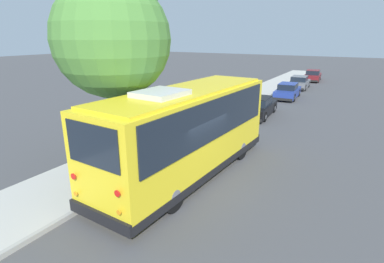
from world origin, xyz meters
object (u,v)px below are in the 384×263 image
Objects in this scene: parked_sedan_blue at (288,91)px; sign_post_near at (73,180)px; parked_sedan_gray at (299,83)px; sign_post_far at (116,163)px; street_tree at (114,31)px; parked_sedan_black at (258,107)px; parked_sedan_maroon at (313,76)px; shuttle_bus at (188,128)px.

parked_sedan_blue is 2.71× the size of sign_post_near.
parked_sedan_blue reaches higher than parked_sedan_gray.
parked_sedan_blue is 21.29m from sign_post_near.
sign_post_near is (-27.09, 1.27, 0.38)m from parked_sedan_gray.
parked_sedan_blue is at bearing -4.40° from sign_post_far.
street_tree reaches higher than sign_post_far.
parked_sedan_black is 1.07× the size of parked_sedan_gray.
parked_sedan_maroon is 31.77m from sign_post_far.
street_tree is at bearing 14.47° from sign_post_near.
parked_sedan_black is 1.05× the size of parked_sedan_blue.
shuttle_bus is 2.07× the size of parked_sedan_blue.
shuttle_bus is 2.94m from sign_post_far.
sign_post_near is (-3.05, -0.79, -4.40)m from street_tree.
shuttle_bus is at bearing -72.26° from street_tree.
parked_sedan_maroon is (6.48, -0.26, 0.02)m from parked_sedan_gray.
parked_sedan_gray is 24.59m from street_tree.
parked_sedan_maroon is at bearing -2.75° from sign_post_far.
parked_sedan_blue is 0.99× the size of parked_sedan_maroon.
shuttle_bus is 4.41m from street_tree.
parked_sedan_gray is (12.98, -0.04, -0.01)m from parked_sedan_black.
street_tree is (-11.06, 2.02, 4.76)m from parked_sedan_black.
sign_post_near is 1.85m from sign_post_far.
parked_sedan_black is 12.33m from sign_post_far.
shuttle_bus is at bearing 178.95° from parked_sedan_gray.
street_tree reaches higher than parked_sedan_black.
parked_sedan_maroon is at bearing -4.54° from parked_sedan_black.
parked_sedan_black is 19.46m from parked_sedan_maroon.
parked_sedan_blue is at bearing -5.77° from parked_sedan_black.
parked_sedan_gray is at bearing 173.66° from parked_sedan_maroon.
parked_sedan_maroon is at bearing 3.32° from shuttle_bus.
shuttle_bus reaches higher than sign_post_far.
street_tree is 4.83× the size of sign_post_near.
parked_sedan_blue is 12.34m from parked_sedan_maroon.
sign_post_near reaches higher than sign_post_far.
shuttle_bus is 10.32m from parked_sedan_black.
parked_sedan_blue is 18.93m from street_tree.
parked_sedan_black is at bearing -10.36° from street_tree.
parked_sedan_maroon is at bearing -3.13° from parked_sedan_blue.
parked_sedan_blue is at bearing -4.02° from sign_post_near.
parked_sedan_gray is at bearing -2.69° from sign_post_near.
parked_sedan_black reaches higher than parked_sedan_gray.
shuttle_bus reaches higher than parked_sedan_gray.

